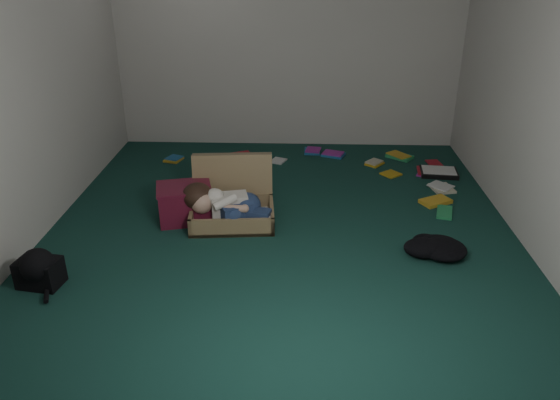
{
  "coord_description": "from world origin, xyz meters",
  "views": [
    {
      "loc": [
        0.15,
        -4.17,
        2.24
      ],
      "look_at": [
        0.0,
        -0.15,
        0.35
      ],
      "focal_mm": 35.0,
      "sensor_mm": 36.0,
      "label": 1
    }
  ],
  "objects": [
    {
      "name": "person",
      "position": [
        -0.48,
        0.05,
        0.2
      ],
      "size": [
        0.8,
        0.38,
        0.33
      ],
      "rotation": [
        0.0,
        0.0,
        0.09
      ],
      "color": "silver",
      "rests_on": "suitcase"
    },
    {
      "name": "backpack",
      "position": [
        -1.7,
        -0.92,
        0.11
      ],
      "size": [
        0.41,
        0.35,
        0.22
      ],
      "primitive_type": null,
      "rotation": [
        0.0,
        0.0,
        -0.15
      ],
      "color": "black",
      "rests_on": "floor"
    },
    {
      "name": "wall_left",
      "position": [
        -2.0,
        0.0,
        1.3
      ],
      "size": [
        0.0,
        4.5,
        4.5
      ],
      "primitive_type": "plane",
      "rotation": [
        1.57,
        0.0,
        1.57
      ],
      "color": "silver",
      "rests_on": "ground"
    },
    {
      "name": "paper_tray",
      "position": [
        1.65,
        1.3,
        0.03
      ],
      "size": [
        0.41,
        0.33,
        0.05
      ],
      "rotation": [
        0.0,
        0.0,
        -0.1
      ],
      "color": "black",
      "rests_on": "floor"
    },
    {
      "name": "wall_back",
      "position": [
        0.0,
        2.25,
        1.3
      ],
      "size": [
        4.5,
        0.0,
        4.5
      ],
      "primitive_type": "plane",
      "rotation": [
        1.57,
        0.0,
        0.0
      ],
      "color": "silver",
      "rests_on": "ground"
    },
    {
      "name": "clothing_pile",
      "position": [
        1.28,
        -0.31,
        0.07
      ],
      "size": [
        0.49,
        0.43,
        0.14
      ],
      "primitive_type": null,
      "rotation": [
        0.0,
        0.0,
        0.18
      ],
      "color": "black",
      "rests_on": "floor"
    },
    {
      "name": "maroon_bin",
      "position": [
        -0.86,
        0.15,
        0.16
      ],
      "size": [
        0.54,
        0.47,
        0.32
      ],
      "rotation": [
        0.0,
        0.0,
        0.24
      ],
      "color": "maroon",
      "rests_on": "floor"
    },
    {
      "name": "suitcase",
      "position": [
        -0.44,
        0.24,
        0.16
      ],
      "size": [
        0.78,
        0.77,
        0.53
      ],
      "rotation": [
        0.0,
        0.0,
        0.09
      ],
      "color": "olive",
      "rests_on": "floor"
    },
    {
      "name": "wall_right",
      "position": [
        2.0,
        0.0,
        1.3
      ],
      "size": [
        0.0,
        4.5,
        4.5
      ],
      "primitive_type": "plane",
      "rotation": [
        1.57,
        0.0,
        -1.57
      ],
      "color": "silver",
      "rests_on": "ground"
    },
    {
      "name": "book_scatter",
      "position": [
        0.66,
        1.41,
        0.01
      ],
      "size": [
        3.2,
        1.85,
        0.02
      ],
      "color": "gold",
      "rests_on": "floor"
    },
    {
      "name": "wall_front",
      "position": [
        0.0,
        -2.25,
        1.3
      ],
      "size": [
        4.5,
        0.0,
        4.5
      ],
      "primitive_type": "plane",
      "rotation": [
        -1.57,
        0.0,
        0.0
      ],
      "color": "silver",
      "rests_on": "ground"
    },
    {
      "name": "floor",
      "position": [
        0.0,
        0.0,
        0.0
      ],
      "size": [
        4.5,
        4.5,
        0.0
      ],
      "primitive_type": "plane",
      "color": "#143A32",
      "rests_on": "ground"
    }
  ]
}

